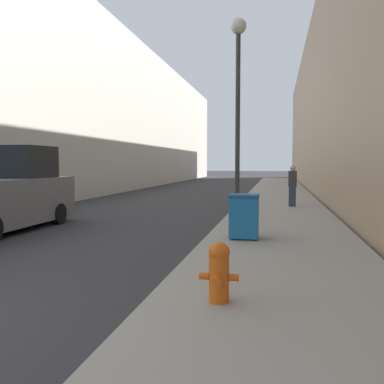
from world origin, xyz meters
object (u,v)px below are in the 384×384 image
trash_bin (244,216)px  pedestrian_on_sidewalk (292,186)px  lamppost (238,86)px  pickup_truck (1,195)px  fire_hydrant (219,270)px

trash_bin → pedestrian_on_sidewalk: pedestrian_on_sidewalk is taller
lamppost → trash_bin: bearing=-81.9°
pickup_truck → pedestrian_on_sidewalk: 10.64m
fire_hydrant → lamppost: size_ratio=0.13×
trash_bin → pickup_truck: 6.85m
lamppost → pickup_truck: 7.49m
trash_bin → pickup_truck: size_ratio=0.20×
trash_bin → pedestrian_on_sidewalk: size_ratio=0.62×
trash_bin → lamppost: lamppost is taller
fire_hydrant → lamppost: 8.62m
fire_hydrant → pedestrian_on_sidewalk: (1.29, 12.25, 0.42)m
fire_hydrant → pedestrian_on_sidewalk: 12.32m
pedestrian_on_sidewalk → fire_hydrant: bearing=-96.0°
pedestrian_on_sidewalk → trash_bin: bearing=-99.9°
lamppost → pedestrian_on_sidewalk: 5.76m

